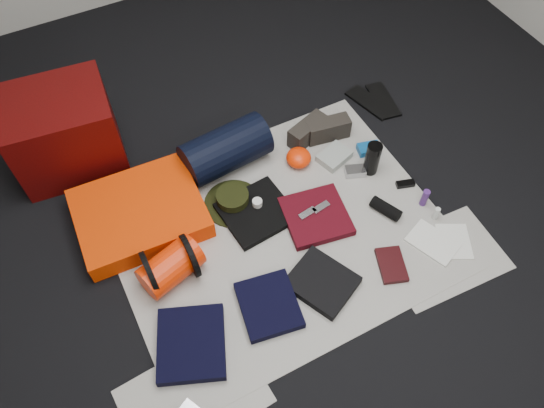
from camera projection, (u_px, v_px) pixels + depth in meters
name	position (u px, v px, depth m)	size (l,w,h in m)	color
floor	(279.00, 233.00, 2.70)	(4.50, 4.50, 0.02)	black
newspaper_mat	(279.00, 232.00, 2.69)	(1.60, 1.30, 0.01)	beige
newspaper_sheet_front_left	(194.00, 396.00, 2.23)	(0.58, 0.40, 0.00)	beige
newspaper_sheet_front_right	(443.00, 257.00, 2.61)	(0.58, 0.40, 0.00)	beige
red_cabinet	(64.00, 132.00, 2.78)	(0.54, 0.45, 0.45)	#480605
sleeping_pad	(140.00, 213.00, 2.68)	(0.62, 0.51, 0.11)	#F63A02
stuff_sack	(171.00, 267.00, 2.48)	(0.17, 0.17, 0.29)	#F72D04
sack_strap_left	(150.00, 273.00, 2.43)	(0.22, 0.22, 0.03)	black
sack_strap_right	(190.00, 256.00, 2.49)	(0.22, 0.22, 0.03)	black
navy_duffel	(226.00, 149.00, 2.84)	(0.24, 0.24, 0.47)	black
boonie_brim	(233.00, 203.00, 2.78)	(0.31, 0.31, 0.01)	black
boonie_crown	(233.00, 199.00, 2.75)	(0.17, 0.17, 0.07)	black
hiking_boot_left	(308.00, 131.00, 3.00)	(0.25, 0.09, 0.12)	#2C2822
hiking_boot_right	(328.00, 129.00, 3.00)	(0.25, 0.09, 0.12)	#2C2822
flip_flop_left	(369.00, 102.00, 3.21)	(0.11, 0.31, 0.02)	black
flip_flop_right	(383.00, 100.00, 3.22)	(0.11, 0.30, 0.02)	black
trousers_navy_a	(191.00, 344.00, 2.33)	(0.29, 0.34, 0.05)	black
trousers_navy_b	(269.00, 305.00, 2.43)	(0.26, 0.29, 0.05)	black
trousers_charcoal	(322.00, 282.00, 2.50)	(0.25, 0.29, 0.05)	black
black_tshirt	(257.00, 212.00, 2.73)	(0.34, 0.32, 0.03)	black
red_shirt	(316.00, 216.00, 2.72)	(0.32, 0.32, 0.04)	#480711
orange_stuff_sack	(299.00, 158.00, 2.91)	(0.14, 0.14, 0.09)	#F72D04
first_aid_pouch	(334.00, 156.00, 2.94)	(0.17, 0.13, 0.04)	#939B93
water_bottle	(372.00, 159.00, 2.83)	(0.08, 0.08, 0.20)	black
speaker	(386.00, 209.00, 2.73)	(0.06, 0.06, 0.16)	black
compact_camera	(355.00, 171.00, 2.88)	(0.11, 0.07, 0.04)	#B1B1B6
cyan_case	(369.00, 149.00, 2.98)	(0.12, 0.08, 0.04)	#0F5598
toiletry_purple	(425.00, 198.00, 2.74)	(0.04, 0.04, 0.11)	#48226D
toiletry_clear	(436.00, 214.00, 2.70)	(0.03, 0.03, 0.08)	silver
paperback_book	(391.00, 265.00, 2.56)	(0.12, 0.19, 0.03)	black
map_booklet	(433.00, 242.00, 2.64)	(0.16, 0.24, 0.01)	silver
map_printout	(454.00, 241.00, 2.65)	(0.16, 0.20, 0.01)	silver
sunglasses	(405.00, 184.00, 2.84)	(0.10, 0.04, 0.02)	black
tape_roll	(257.00, 203.00, 2.73)	(0.05, 0.05, 0.04)	silver
energy_bar_a	(307.00, 213.00, 2.69)	(0.10, 0.04, 0.01)	#B1B1B6
energy_bar_b	(321.00, 207.00, 2.71)	(0.10, 0.04, 0.01)	#B1B1B6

